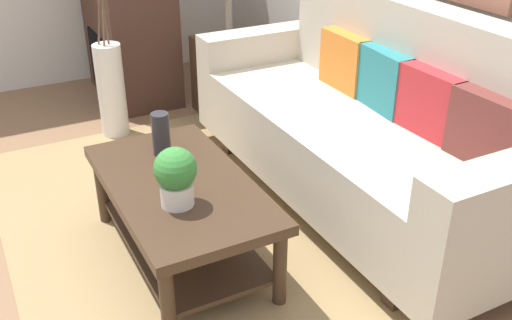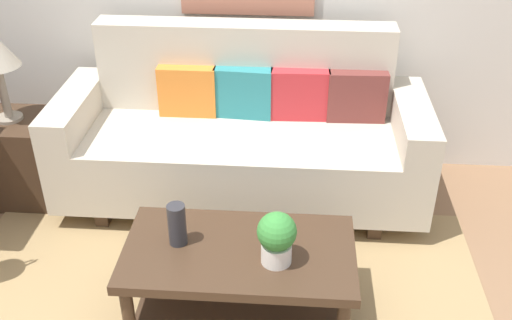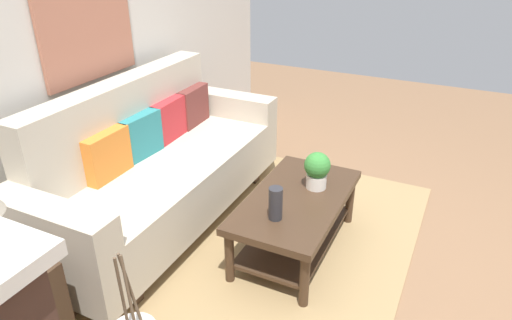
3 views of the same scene
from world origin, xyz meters
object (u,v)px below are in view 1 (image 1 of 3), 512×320
throw_pillow_crimson (431,103)px  side_table (230,77)px  couch (361,128)px  coffee_table (180,203)px  throw_pillow_orange (346,61)px  potted_plant_tabletop (176,175)px  throw_pillow_teal (385,80)px  throw_pillow_maroon (487,130)px  floor_vase (111,91)px  tabletop_vase (161,134)px  fireplace (129,22)px

throw_pillow_crimson → side_table: throw_pillow_crimson is taller
couch → coffee_table: (0.09, -1.08, -0.12)m
throw_pillow_orange → potted_plant_tabletop: bearing=-64.2°
throw_pillow_orange → side_table: 1.17m
throw_pillow_teal → throw_pillow_crimson: 0.35m
coffee_table → throw_pillow_maroon: bearing=62.9°
throw_pillow_teal → floor_vase: bearing=-142.5°
coffee_table → throw_pillow_crimson: bearing=77.6°
throw_pillow_orange → tabletop_vase: throw_pillow_orange is taller
potted_plant_tabletop → side_table: size_ratio=0.47×
fireplace → floor_vase: size_ratio=1.82×
throw_pillow_teal → fireplace: bearing=-160.3°
couch → side_table: 1.43m
potted_plant_tabletop → floor_vase: 1.73m
couch → floor_vase: bearing=-145.8°
tabletop_vase → side_table: (-1.22, 0.94, -0.26)m
throw_pillow_orange → side_table: throw_pillow_orange is taller
throw_pillow_maroon → fireplace: fireplace is taller
throw_pillow_crimson → coffee_table: size_ratio=0.33×
throw_pillow_crimson → floor_vase: throw_pillow_crimson is taller
side_table → floor_vase: bearing=-91.2°
side_table → fireplace: size_ratio=0.48×
throw_pillow_teal → potted_plant_tabletop: 1.31m
potted_plant_tabletop → fireplace: bearing=167.7°
throw_pillow_maroon → fireplace: bearing=-165.0°
couch → potted_plant_tabletop: 1.19m
throw_pillow_orange → coffee_table: size_ratio=0.33×
coffee_table → potted_plant_tabletop: potted_plant_tabletop is taller
throw_pillow_teal → fireplace: size_ratio=0.31×
fireplace → couch: bearing=16.6°
throw_pillow_maroon → floor_vase: (-2.14, -1.10, -0.36)m
couch → throw_pillow_teal: 0.28m
tabletop_vase → throw_pillow_orange: bearing=97.0°
throw_pillow_maroon → side_table: (-2.12, -0.24, -0.40)m
throw_pillow_maroon → throw_pillow_teal: bearing=180.0°
couch → throw_pillow_orange: bearing=160.3°
side_table → throw_pillow_crimson: bearing=7.6°
throw_pillow_crimson → tabletop_vase: 1.31m
couch → throw_pillow_maroon: size_ratio=6.23×
throw_pillow_orange → throw_pillow_teal: same height
throw_pillow_orange → tabletop_vase: bearing=-83.0°
coffee_table → potted_plant_tabletop: 0.32m
throw_pillow_orange → fireplace: 1.92m
couch → coffee_table: 1.09m
potted_plant_tabletop → floor_vase: size_ratio=0.41×
coffee_table → couch: bearing=94.6°
couch → coffee_table: size_ratio=2.04×
coffee_table → floor_vase: (-1.53, 0.10, 0.00)m
fireplace → throw_pillow_crimson: bearing=17.0°
coffee_table → side_table: size_ratio=1.96×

